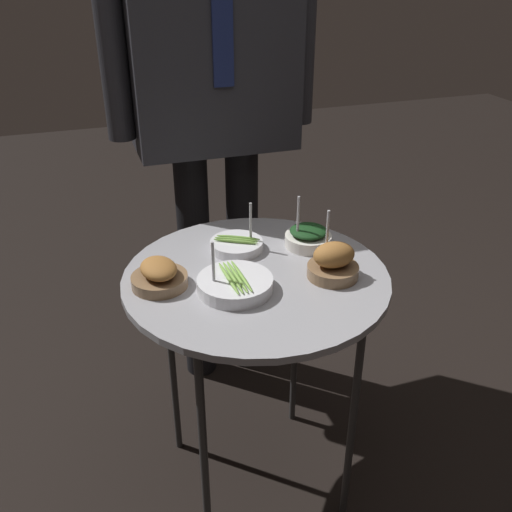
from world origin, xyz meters
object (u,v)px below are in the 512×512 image
Objects in this scene: bowl_roast_back_right at (333,263)px; bowl_spinach_front_center at (308,237)px; bowl_asparagus_front_right at (237,245)px; bowl_asparagus_mid_left at (235,284)px; bowl_roast_center at (159,276)px; waiter_figure at (213,66)px; serving_cart at (256,293)px.

bowl_roast_back_right reaches higher than bowl_spinach_front_center.
bowl_roast_back_right is 1.09× the size of bowl_spinach_front_center.
bowl_roast_back_right is 0.27m from bowl_asparagus_front_right.
bowl_asparagus_mid_left is 1.33× the size of bowl_roast_center.
bowl_spinach_front_center reaches higher than bowl_asparagus_front_right.
bowl_asparagus_mid_left reaches higher than bowl_asparagus_front_right.
bowl_spinach_front_center is 1.11× the size of bowl_roast_center.
waiter_figure reaches higher than bowl_roast_back_right.
bowl_asparagus_mid_left is at bearing -101.22° from waiter_figure.
bowl_spinach_front_center is 0.08× the size of waiter_figure.
waiter_figure reaches higher than bowl_asparagus_mid_left.
bowl_roast_back_right is 0.09× the size of waiter_figure.
serving_cart is at bearing -86.90° from bowl_asparagus_front_right.
bowl_spinach_front_center is at bearing 28.75° from serving_cart.
bowl_spinach_front_center reaches higher than bowl_asparagus_mid_left.
bowl_roast_center is at bearing 167.36° from bowl_roast_back_right.
bowl_asparagus_mid_left reaches higher than serving_cart.
bowl_spinach_front_center is at bearing -74.24° from waiter_figure.
waiter_figure is at bearing 78.78° from bowl_asparagus_mid_left.
bowl_asparagus_front_right reaches higher than bowl_roast_center.
serving_cart is 0.15m from bowl_asparagus_front_right.
serving_cart is 0.25m from bowl_roast_center.
bowl_asparagus_front_right is at bearing 72.02° from bowl_asparagus_mid_left.
serving_cart is 4.46× the size of bowl_roast_back_right.
bowl_roast_center is at bearing 154.86° from bowl_asparagus_mid_left.
bowl_roast_center is 0.70m from waiter_figure.
bowl_asparagus_front_right reaches higher than serving_cart.
waiter_figure is at bearing 84.76° from serving_cart.
waiter_figure is (0.06, 0.41, 0.38)m from bowl_asparagus_front_right.
waiter_figure is (-0.13, 0.45, 0.37)m from bowl_spinach_front_center.
bowl_roast_center reaches higher than serving_cart.
bowl_asparagus_mid_left is (-0.24, 0.01, -0.02)m from bowl_roast_back_right.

